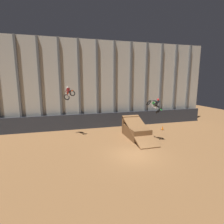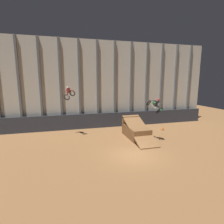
{
  "view_description": "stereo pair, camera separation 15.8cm",
  "coord_description": "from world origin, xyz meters",
  "px_view_note": "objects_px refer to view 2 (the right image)",
  "views": [
    {
      "loc": [
        -5.99,
        -13.84,
        6.65
      ],
      "look_at": [
        -0.55,
        5.65,
        3.04
      ],
      "focal_mm": 28.0,
      "sensor_mm": 36.0,
      "label": 1
    },
    {
      "loc": [
        -5.84,
        -13.88,
        6.65
      ],
      "look_at": [
        -0.55,
        5.65,
        3.04
      ],
      "focal_mm": 28.0,
      "sensor_mm": 36.0,
      "label": 2
    }
  ],
  "objects_px": {
    "rider_bike_right_air": "(155,105)",
    "rider_bike_left_air": "(69,93)",
    "dirt_ramp": "(136,130)",
    "traffic_cone_near_ramp": "(163,128)"
  },
  "relations": [
    {
      "from": "rider_bike_right_air",
      "to": "traffic_cone_near_ramp",
      "type": "distance_m",
      "value": 6.27
    },
    {
      "from": "dirt_ramp",
      "to": "rider_bike_right_air",
      "type": "height_order",
      "value": "rider_bike_right_air"
    },
    {
      "from": "rider_bike_left_air",
      "to": "traffic_cone_near_ramp",
      "type": "xyz_separation_m",
      "value": [
        12.3,
        -0.62,
        -4.94
      ]
    },
    {
      "from": "rider_bike_right_air",
      "to": "rider_bike_left_air",
      "type": "bearing_deg",
      "value": 117.54
    },
    {
      "from": "dirt_ramp",
      "to": "rider_bike_right_air",
      "type": "distance_m",
      "value": 4.0
    },
    {
      "from": "dirt_ramp",
      "to": "traffic_cone_near_ramp",
      "type": "bearing_deg",
      "value": 20.33
    },
    {
      "from": "dirt_ramp",
      "to": "rider_bike_right_air",
      "type": "xyz_separation_m",
      "value": [
        1.36,
        -1.88,
        3.26
      ]
    },
    {
      "from": "rider_bike_right_air",
      "to": "dirt_ramp",
      "type": "bearing_deg",
      "value": 89.17
    },
    {
      "from": "traffic_cone_near_ramp",
      "to": "dirt_ramp",
      "type": "bearing_deg",
      "value": -159.67
    },
    {
      "from": "rider_bike_left_air",
      "to": "traffic_cone_near_ramp",
      "type": "bearing_deg",
      "value": -30.61
    }
  ]
}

